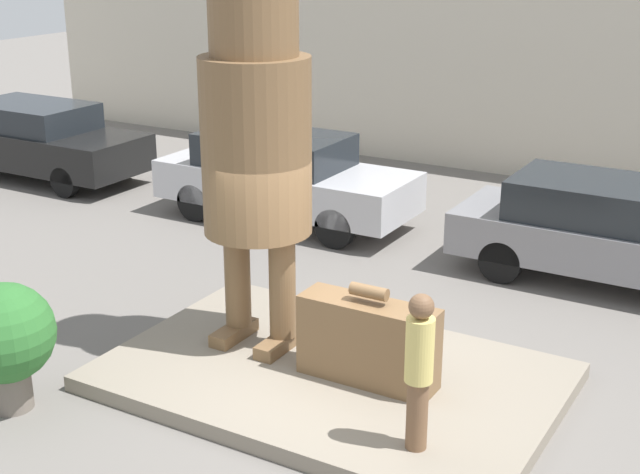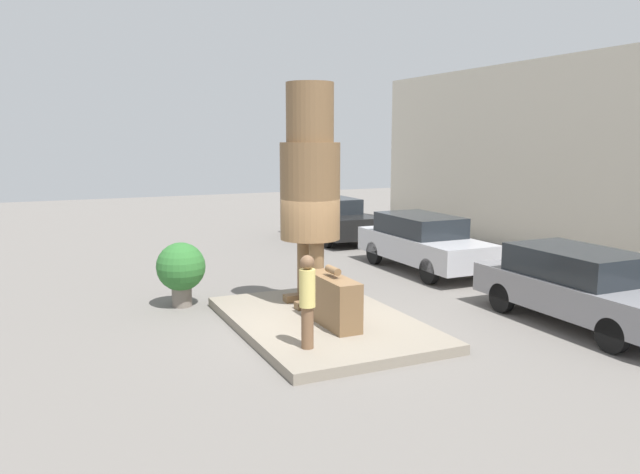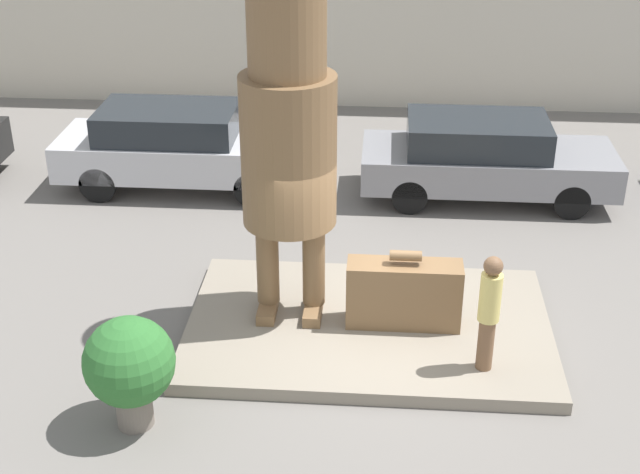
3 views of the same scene
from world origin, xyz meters
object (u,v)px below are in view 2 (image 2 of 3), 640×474
at_px(parked_car_black, 330,218).
at_px(parked_car_grey, 580,286).
at_px(planter_pot, 181,269).
at_px(tourist, 307,298).
at_px(statue_figure, 310,177).
at_px(parked_car_silver, 423,241).
at_px(giant_suitcase, 333,300).

bearing_deg(parked_car_black, parked_car_grey, 0.11).
bearing_deg(parked_car_grey, planter_pot, -124.05).
relative_size(tourist, planter_pot, 1.12).
distance_m(statue_figure, parked_car_silver, 5.77).
height_order(giant_suitcase, planter_pot, planter_pot).
relative_size(statue_figure, parked_car_black, 1.01).
distance_m(giant_suitcase, parked_car_silver, 6.48).
height_order(statue_figure, parked_car_black, statue_figure).
xyz_separation_m(parked_car_black, parked_car_grey, (11.80, 0.02, -0.01)).
relative_size(giant_suitcase, parked_car_silver, 0.34).
distance_m(tourist, parked_car_silver, 7.93).
distance_m(tourist, planter_pot, 4.49).
distance_m(statue_figure, tourist, 3.47).
xyz_separation_m(statue_figure, giant_suitcase, (1.60, -0.22, -2.29)).
distance_m(parked_car_silver, planter_pot, 7.20).
distance_m(giant_suitcase, tourist, 1.50).
height_order(statue_figure, planter_pot, statue_figure).
bearing_deg(tourist, giant_suitcase, 136.50).
xyz_separation_m(tourist, planter_pot, (-4.31, -1.24, -0.21)).
bearing_deg(statue_figure, parked_car_black, 152.06).
xyz_separation_m(statue_figure, planter_pot, (-1.66, -2.46, -2.09)).
bearing_deg(parked_car_silver, statue_figure, -60.56).
distance_m(statue_figure, parked_car_grey, 5.98).
bearing_deg(giant_suitcase, parked_car_black, 154.86).
xyz_separation_m(giant_suitcase, tourist, (1.05, -1.00, 0.41)).
height_order(parked_car_black, parked_car_silver, parked_car_silver).
height_order(parked_car_black, parked_car_grey, parked_car_black).
xyz_separation_m(giant_suitcase, parked_car_grey, (1.53, 4.85, 0.14)).
height_order(parked_car_silver, parked_car_grey, parked_car_silver).
xyz_separation_m(statue_figure, tourist, (2.65, -1.22, -1.87)).
bearing_deg(giant_suitcase, tourist, -43.50).
bearing_deg(tourist, parked_car_black, 152.81).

